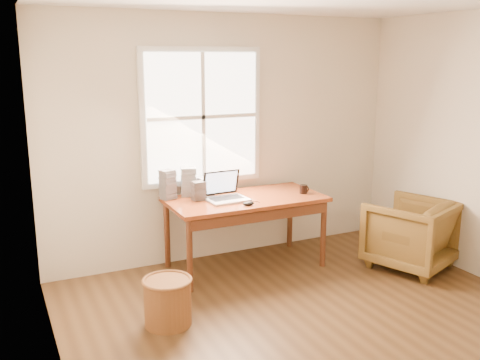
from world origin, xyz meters
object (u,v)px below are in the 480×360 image
object	(u,v)px
desk	(245,199)
wicker_stool	(168,302)
coffee_mug	(303,189)
cd_stack_a	(189,182)
laptop	(228,185)
armchair	(410,234)

from	to	relation	value
desk	wicker_stool	size ratio (longest dim) A/B	4.16
coffee_mug	cd_stack_a	size ratio (longest dim) A/B	0.30
laptop	coffee_mug	world-z (taller)	laptop
armchair	wicker_stool	xyz separation A→B (m)	(-2.67, -0.11, -0.17)
desk	wicker_stool	distance (m)	1.51
wicker_stool	coffee_mug	world-z (taller)	coffee_mug
coffee_mug	cd_stack_a	distance (m)	1.21
desk	armchair	size ratio (longest dim) A/B	2.02
desk	armchair	world-z (taller)	desk
armchair	laptop	distance (m)	1.98
armchair	laptop	world-z (taller)	laptop
coffee_mug	cd_stack_a	xyz separation A→B (m)	(-1.13, 0.42, 0.10)
armchair	cd_stack_a	bearing A→B (deg)	-48.68
desk	coffee_mug	size ratio (longest dim) A/B	17.63
desk	cd_stack_a	world-z (taller)	cd_stack_a
desk	wicker_stool	world-z (taller)	desk
armchair	cd_stack_a	distance (m)	2.36
desk	armchair	distance (m)	1.76
armchair	cd_stack_a	xyz separation A→B (m)	(-2.05, 1.05, 0.54)
wicker_stool	desk	bearing A→B (deg)	37.33
desk	laptop	world-z (taller)	laptop
cd_stack_a	wicker_stool	bearing A→B (deg)	-118.17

